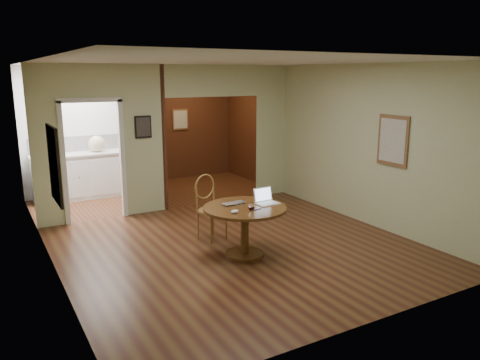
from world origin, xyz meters
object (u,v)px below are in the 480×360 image
dining_table (245,220)px  open_laptop (265,199)px  chair (209,203)px  closed_laptop (236,204)px

dining_table → open_laptop: open_laptop is taller
chair → dining_table: bearing=-98.6°
dining_table → chair: 0.92m
closed_laptop → chair: bearing=87.7°
chair → closed_laptop: (0.04, -0.78, 0.17)m
open_laptop → closed_laptop: open_laptop is taller
chair → closed_laptop: chair is taller
dining_table → chair: bearing=96.6°
chair → open_laptop: chair is taller
chair → closed_laptop: size_ratio=2.98×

